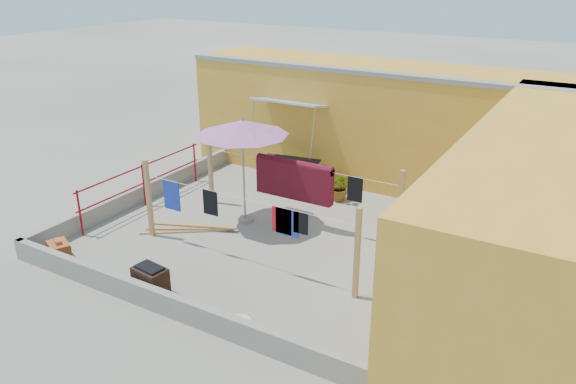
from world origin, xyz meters
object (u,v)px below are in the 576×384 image
object	(u,v)px
brazier	(151,280)
plant_back_a	(340,187)
brick_stack	(59,251)
white_basin	(239,323)
patio_umbrella	(242,128)
water_jug_a	(392,258)
water_jug_b	(460,244)
outdoor_table	(289,163)
green_hose	(451,230)

from	to	relation	value
brazier	plant_back_a	world-z (taller)	plant_back_a
brazier	plant_back_a	xyz separation A→B (m)	(1.11, 5.80, 0.09)
brick_stack	plant_back_a	distance (m)	6.86
white_basin	brazier	bearing A→B (deg)	180.00
white_basin	patio_umbrella	bearing A→B (deg)	123.05
white_basin	water_jug_a	distance (m)	3.61
brazier	water_jug_a	xyz separation A→B (m)	(3.49, 3.27, -0.12)
brick_stack	plant_back_a	xyz separation A→B (m)	(3.66, 5.80, 0.17)
patio_umbrella	brick_stack	bearing A→B (deg)	-122.39
water_jug_b	plant_back_a	distance (m)	3.64
outdoor_table	white_basin	xyz separation A→B (m)	(2.54, -6.03, -0.62)
water_jug_b	green_hose	xyz separation A→B (m)	(-0.42, 0.85, -0.13)
outdoor_table	brazier	world-z (taller)	outdoor_table
outdoor_table	water_jug_a	bearing A→B (deg)	-34.24
water_jug_b	brick_stack	bearing A→B (deg)	-147.18
water_jug_a	outdoor_table	bearing A→B (deg)	145.76
plant_back_a	brazier	bearing A→B (deg)	-100.79
water_jug_a	plant_back_a	size ratio (longest dim) A/B	0.49
brazier	plant_back_a	bearing A→B (deg)	79.21
white_basin	plant_back_a	world-z (taller)	plant_back_a
water_jug_a	plant_back_a	bearing A→B (deg)	133.32
brazier	water_jug_a	bearing A→B (deg)	43.18
green_hose	brick_stack	bearing A→B (deg)	-140.85
brazier	white_basin	size ratio (longest dim) A/B	1.50
patio_umbrella	outdoor_table	distance (m)	2.99
brazier	water_jug_a	world-z (taller)	brazier
brick_stack	green_hose	distance (m)	8.58
white_basin	water_jug_b	bearing A→B (deg)	60.81
patio_umbrella	water_jug_a	bearing A→B (deg)	-3.78
outdoor_table	brazier	distance (m)	6.07
white_basin	plant_back_a	size ratio (longest dim) A/B	0.61
water_jug_a	water_jug_b	world-z (taller)	water_jug_b
water_jug_a	brazier	bearing A→B (deg)	-136.82
plant_back_a	white_basin	bearing A→B (deg)	-81.44
brazier	water_jug_b	distance (m)	6.43
brazier	white_basin	xyz separation A→B (m)	(1.98, -0.00, -0.23)
green_hose	white_basin	bearing A→B (deg)	-111.44
water_jug_b	water_jug_a	bearing A→B (deg)	-128.83
outdoor_table	plant_back_a	xyz separation A→B (m)	(1.67, -0.23, -0.30)
patio_umbrella	brick_stack	distance (m)	4.67
patio_umbrella	plant_back_a	size ratio (longest dim) A/B	3.60
patio_umbrella	green_hose	xyz separation A→B (m)	(4.42, 1.89, -2.25)
patio_umbrella	brazier	world-z (taller)	patio_umbrella
brick_stack	green_hose	world-z (taller)	brick_stack
outdoor_table	plant_back_a	distance (m)	1.71
outdoor_table	white_basin	size ratio (longest dim) A/B	3.74
brazier	brick_stack	bearing A→B (deg)	180.00
brick_stack	water_jug_a	xyz separation A→B (m)	(6.04, 3.27, -0.04)
water_jug_b	green_hose	world-z (taller)	water_jug_b
water_jug_b	plant_back_a	bearing A→B (deg)	160.19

